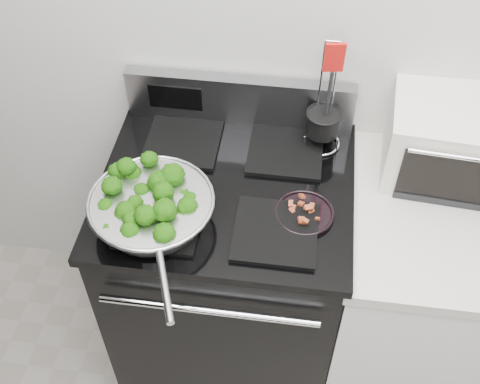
% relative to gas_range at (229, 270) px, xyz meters
% --- Properties ---
extents(back_wall, '(4.00, 0.02, 2.70)m').
position_rel_gas_range_xyz_m(back_wall, '(0.30, 0.34, 0.86)').
color(back_wall, silver).
rests_on(back_wall, ground).
extents(gas_range, '(0.79, 0.69, 1.13)m').
position_rel_gas_range_xyz_m(gas_range, '(0.00, 0.00, 0.00)').
color(gas_range, black).
rests_on(gas_range, floor).
extents(counter, '(0.62, 0.68, 0.92)m').
position_rel_gas_range_xyz_m(counter, '(0.68, -0.00, -0.03)').
color(counter, white).
rests_on(counter, floor).
extents(skillet, '(0.37, 0.56, 0.08)m').
position_rel_gas_range_xyz_m(skillet, '(-0.19, -0.18, 0.52)').
color(skillet, silver).
rests_on(skillet, gas_range).
extents(broccoli_pile, '(0.29, 0.29, 0.10)m').
position_rel_gas_range_xyz_m(broccoli_pile, '(-0.19, -0.17, 0.54)').
color(broccoli_pile, black).
rests_on(broccoli_pile, skillet).
extents(bacon_plate, '(0.18, 0.18, 0.04)m').
position_rel_gas_range_xyz_m(bacon_plate, '(0.25, -0.09, 0.48)').
color(bacon_plate, black).
rests_on(bacon_plate, gas_range).
extents(utensil_holder, '(0.13, 0.13, 0.40)m').
position_rel_gas_range_xyz_m(utensil_holder, '(0.28, 0.22, 0.53)').
color(utensil_holder, silver).
rests_on(utensil_holder, gas_range).
extents(toaster_oven, '(0.47, 0.37, 0.25)m').
position_rel_gas_range_xyz_m(toaster_oven, '(0.71, 0.20, 0.56)').
color(toaster_oven, silver).
rests_on(toaster_oven, counter).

